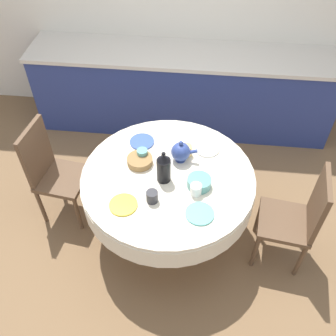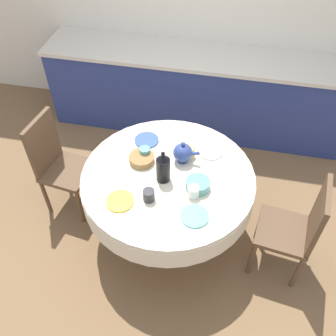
# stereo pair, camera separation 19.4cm
# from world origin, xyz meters

# --- Properties ---
(ground_plane) EXTENTS (12.00, 12.00, 0.00)m
(ground_plane) POSITION_xyz_m (0.00, 0.00, 0.00)
(ground_plane) COLOR brown
(wall_back) EXTENTS (7.00, 0.05, 2.60)m
(wall_back) POSITION_xyz_m (0.00, 1.87, 1.30)
(wall_back) COLOR silver
(wall_back) RESTS_ON ground_plane
(kitchen_counter) EXTENTS (3.24, 0.64, 0.91)m
(kitchen_counter) POSITION_xyz_m (0.00, 1.54, 0.46)
(kitchen_counter) COLOR navy
(kitchen_counter) RESTS_ON ground_plane
(dining_table) EXTENTS (1.36, 1.36, 0.73)m
(dining_table) POSITION_xyz_m (0.00, 0.00, 0.60)
(dining_table) COLOR tan
(dining_table) RESTS_ON ground_plane
(chair_left) EXTENTS (0.45, 0.45, 0.96)m
(chair_left) POSITION_xyz_m (1.02, -0.14, 0.53)
(chair_left) COLOR brown
(chair_left) RESTS_ON ground_plane
(chair_right) EXTENTS (0.45, 0.45, 0.96)m
(chair_right) POSITION_xyz_m (-1.02, 0.14, 0.53)
(chair_right) COLOR brown
(chair_right) RESTS_ON ground_plane
(plate_near_left) EXTENTS (0.20, 0.20, 0.01)m
(plate_near_left) POSITION_xyz_m (-0.29, -0.33, 0.73)
(plate_near_left) COLOR yellow
(plate_near_left) RESTS_ON dining_table
(cup_near_left) EXTENTS (0.09, 0.09, 0.09)m
(cup_near_left) POSITION_xyz_m (-0.09, -0.26, 0.77)
(cup_near_left) COLOR #28282D
(cup_near_left) RESTS_ON dining_table
(plate_near_right) EXTENTS (0.20, 0.20, 0.01)m
(plate_near_right) POSITION_xyz_m (0.26, -0.35, 0.73)
(plate_near_right) COLOR #60BCB7
(plate_near_right) RESTS_ON dining_table
(cup_near_right) EXTENTS (0.09, 0.09, 0.09)m
(cup_near_right) POSITION_xyz_m (0.22, -0.16, 0.77)
(cup_near_right) COLOR white
(cup_near_right) RESTS_ON dining_table
(plate_far_left) EXTENTS (0.20, 0.20, 0.01)m
(plate_far_left) POSITION_xyz_m (-0.26, 0.35, 0.73)
(plate_far_left) COLOR #3856AD
(plate_far_left) RESTS_ON dining_table
(cup_far_left) EXTENTS (0.09, 0.09, 0.09)m
(cup_far_left) POSITION_xyz_m (-0.22, 0.16, 0.77)
(cup_far_left) COLOR #5BA39E
(cup_far_left) RESTS_ON dining_table
(plate_far_right) EXTENTS (0.20, 0.20, 0.01)m
(plate_far_right) POSITION_xyz_m (0.29, 0.33, 0.73)
(plate_far_right) COLOR white
(plate_far_right) RESTS_ON dining_table
(cup_far_right) EXTENTS (0.09, 0.09, 0.09)m
(cup_far_right) POSITION_xyz_m (0.13, 0.25, 0.77)
(cup_far_right) COLOR #DBB766
(cup_far_right) RESTS_ON dining_table
(coffee_carafe) EXTENTS (0.11, 0.11, 0.28)m
(coffee_carafe) POSITION_xyz_m (-0.03, -0.04, 0.85)
(coffee_carafe) COLOR black
(coffee_carafe) RESTS_ON dining_table
(teapot) EXTENTS (0.21, 0.15, 0.20)m
(teapot) POSITION_xyz_m (0.08, 0.18, 0.81)
(teapot) COLOR #33478E
(teapot) RESTS_ON dining_table
(bread_basket) EXTENTS (0.20, 0.20, 0.06)m
(bread_basket) POSITION_xyz_m (-0.24, 0.11, 0.75)
(bread_basket) COLOR olive
(bread_basket) RESTS_ON dining_table
(fruit_bowl) EXTENTS (0.18, 0.18, 0.07)m
(fruit_bowl) POSITION_xyz_m (0.24, -0.08, 0.76)
(fruit_bowl) COLOR #569993
(fruit_bowl) RESTS_ON dining_table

